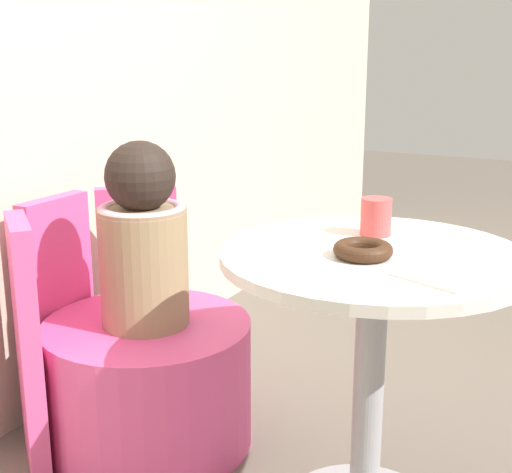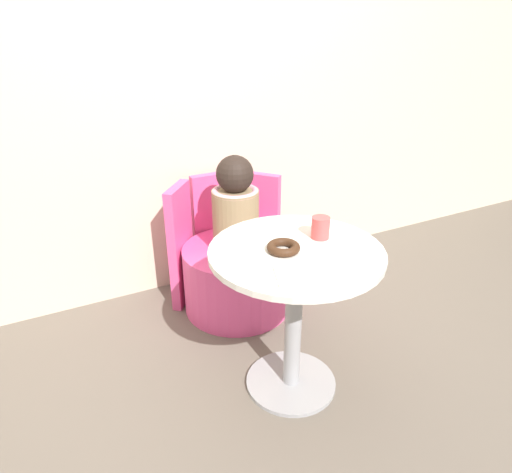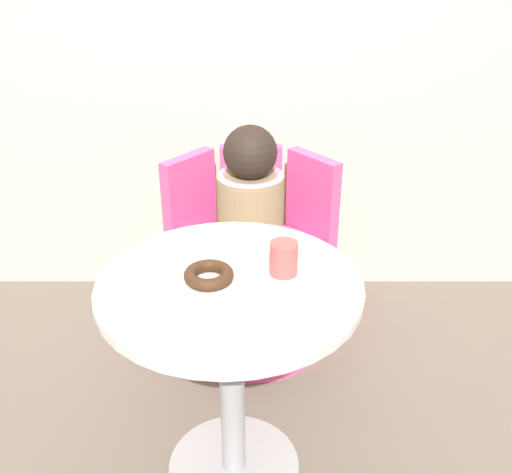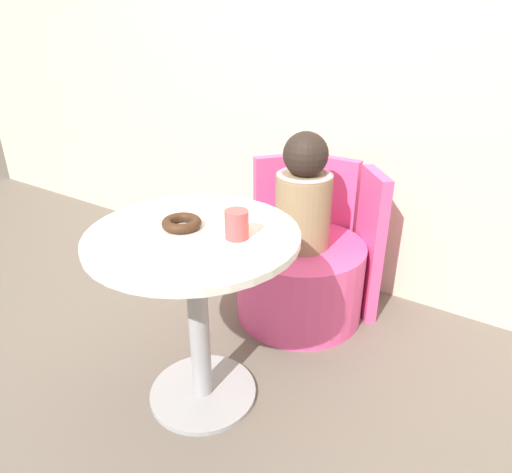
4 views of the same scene
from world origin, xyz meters
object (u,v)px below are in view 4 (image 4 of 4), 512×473
(tub_chair, at_px, (300,280))
(child_figure, at_px, (304,195))
(cup, at_px, (237,224))
(round_table, at_px, (196,281))
(donut, at_px, (182,223))

(tub_chair, height_order, child_figure, child_figure)
(child_figure, height_order, cup, child_figure)
(round_table, bearing_deg, child_figure, 85.92)
(round_table, xyz_separation_m, cup, (0.14, 0.04, 0.22))
(child_figure, height_order, donut, child_figure)
(donut, relative_size, cup, 1.44)
(round_table, distance_m, child_figure, 0.67)
(tub_chair, bearing_deg, donut, -98.70)
(round_table, bearing_deg, tub_chair, 85.92)
(child_figure, xyz_separation_m, cup, (0.09, -0.61, 0.12))
(round_table, distance_m, cup, 0.26)
(child_figure, bearing_deg, cup, -81.60)
(round_table, distance_m, tub_chair, 0.73)
(round_table, relative_size, child_figure, 1.35)
(donut, bearing_deg, round_table, -9.69)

